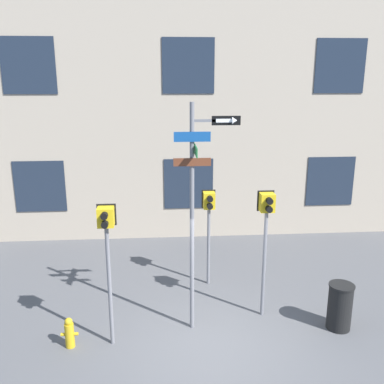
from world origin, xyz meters
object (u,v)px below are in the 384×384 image
at_px(street_sign_pole, 196,201).
at_px(pedestrian_signal_left, 107,239).
at_px(fire_hydrant, 69,333).
at_px(trash_bin, 340,306).
at_px(pedestrian_signal_across, 209,212).
at_px(pedestrian_signal_right, 266,221).

height_order(street_sign_pole, pedestrian_signal_left, street_sign_pole).
relative_size(fire_hydrant, trash_bin, 0.63).
bearing_deg(street_sign_pole, trash_bin, -4.91).
distance_m(street_sign_pole, fire_hydrant, 3.68).
relative_size(pedestrian_signal_left, trash_bin, 2.86).
xyz_separation_m(pedestrian_signal_across, fire_hydrant, (-3.09, -2.52, -1.66)).
relative_size(street_sign_pole, trash_bin, 4.68).
xyz_separation_m(pedestrian_signal_across, trash_bin, (2.59, -2.27, -1.46)).
xyz_separation_m(street_sign_pole, pedestrian_signal_right, (1.57, 0.39, -0.60)).
height_order(pedestrian_signal_left, trash_bin, pedestrian_signal_left).
distance_m(pedestrian_signal_left, pedestrian_signal_right, 3.42).
distance_m(street_sign_pole, pedestrian_signal_left, 1.90).
bearing_deg(trash_bin, pedestrian_signal_right, 156.83).
xyz_separation_m(pedestrian_signal_left, trash_bin, (4.84, 0.20, -1.77)).
bearing_deg(pedestrian_signal_right, trash_bin, -23.17).
bearing_deg(fire_hydrant, street_sign_pole, 11.29).
distance_m(pedestrian_signal_right, fire_hydrant, 4.68).
bearing_deg(pedestrian_signal_left, pedestrian_signal_right, 14.42).
relative_size(street_sign_pole, fire_hydrant, 7.46).
xyz_separation_m(pedestrian_signal_left, pedestrian_signal_right, (3.31, 0.85, -0.01)).
relative_size(pedestrian_signal_left, pedestrian_signal_right, 1.01).
distance_m(pedestrian_signal_across, trash_bin, 3.74).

